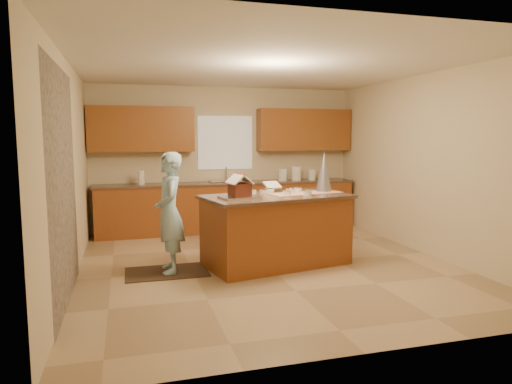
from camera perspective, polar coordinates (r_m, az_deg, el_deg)
floor at (r=6.50m, az=1.34°, el=-8.97°), size 5.50×5.50×0.00m
ceiling at (r=6.32m, az=1.42°, el=15.30°), size 5.50×5.50×0.00m
wall_back at (r=8.93m, az=-3.85°, el=4.14°), size 5.50×5.50×0.00m
wall_front at (r=3.74m, az=13.92°, el=0.16°), size 5.50×5.50×0.00m
wall_left at (r=6.02m, az=-22.01°, el=2.34°), size 5.50×5.50×0.00m
wall_right at (r=7.40m, az=20.25°, el=3.17°), size 5.50×5.50×0.00m
stone_accent at (r=5.24m, az=-22.66°, el=0.60°), size 0.00×2.50×2.50m
window_curtain at (r=8.89m, az=-3.83°, el=6.07°), size 1.05×0.03×1.00m
back_counter_base at (r=8.72m, az=-3.39°, el=-1.92°), size 4.80×0.60×0.88m
back_counter_top at (r=8.67m, az=-3.41°, el=1.08°), size 4.85×0.63×0.04m
upper_cabinet_left at (r=8.55m, az=-13.93°, el=7.53°), size 1.85×0.35×0.80m
upper_cabinet_right at (r=9.19m, az=5.94°, el=7.63°), size 1.85×0.35×0.80m
sink at (r=8.67m, az=-3.41°, el=1.02°), size 0.70×0.45×0.12m
faucet at (r=8.83m, az=-3.67°, el=2.23°), size 0.03×0.03×0.28m
island_base at (r=6.43m, az=2.51°, el=-4.88°), size 2.05×1.31×0.93m
island_top at (r=6.34m, az=2.53°, el=-0.58°), size 2.15×1.41×0.04m
table_runner at (r=6.59m, az=6.13°, el=-0.12°), size 1.11×0.58×0.01m
baking_tray at (r=6.03m, az=-2.02°, el=-0.64°), size 0.55×0.45×0.03m
cookbook at (r=6.76m, az=2.02°, el=0.88°), size 0.26×0.22×0.10m
tinsel_tree at (r=6.80m, az=8.37°, el=2.50°), size 0.27×0.27×0.58m
rug at (r=6.26m, az=-10.93°, el=-9.66°), size 1.06×0.69×0.01m
boy at (r=6.09m, az=-10.63°, el=-2.50°), size 0.38×0.58×1.56m
canister_a at (r=8.94m, az=3.30°, el=2.13°), size 0.17×0.17×0.23m
canister_b at (r=9.04m, az=4.99°, el=2.30°), size 0.19×0.19×0.27m
canister_c at (r=9.16m, az=6.92°, el=2.14°), size 0.15×0.15×0.21m
paper_towel at (r=8.46m, az=-13.99°, el=1.74°), size 0.12×0.12×0.25m
gingerbread_house at (r=6.01m, az=-2.03°, el=0.54°), size 0.34×0.35×0.30m
candy_bowls at (r=6.51m, az=3.12°, el=0.06°), size 0.83×0.55×0.06m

